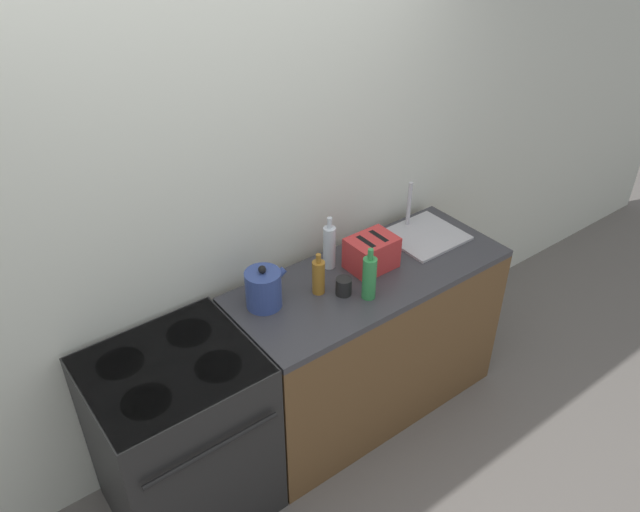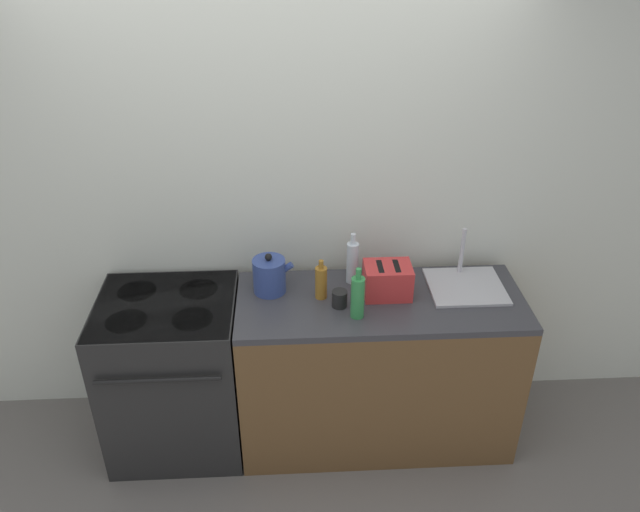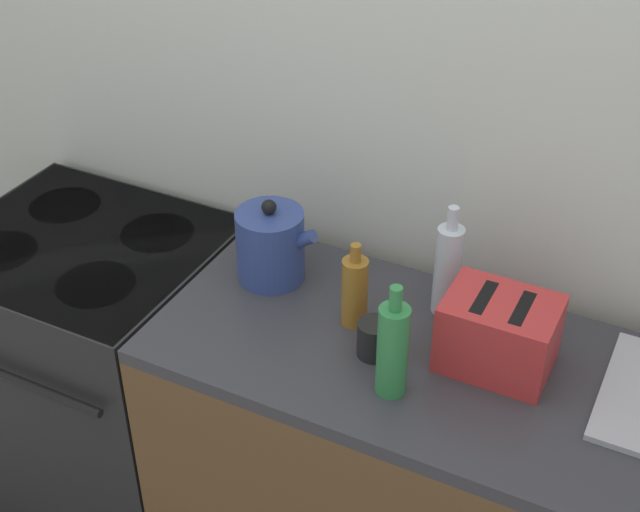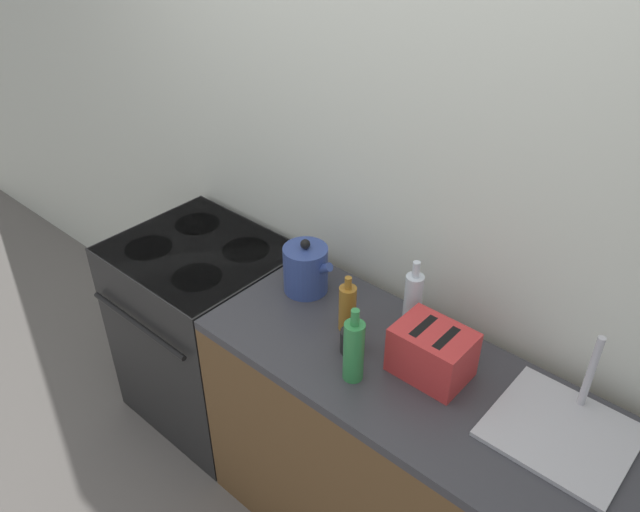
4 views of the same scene
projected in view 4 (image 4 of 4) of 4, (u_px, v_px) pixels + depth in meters
ground_plane at (251, 511)px, 2.67m from camera, size 12.00×12.00×0.00m
wall_back at (362, 185)px, 2.38m from camera, size 8.00×0.05×2.60m
stove at (208, 330)px, 2.93m from camera, size 0.72×0.67×0.94m
counter_block at (402, 466)px, 2.31m from camera, size 1.50×0.61×0.94m
kettle at (306, 269)px, 2.38m from camera, size 0.22×0.17×0.23m
toaster at (432, 352)px, 2.01m from camera, size 0.24×0.18×0.17m
sink_tray at (563, 428)px, 1.84m from camera, size 0.40×0.37×0.28m
bottle_clear at (413, 303)px, 2.16m from camera, size 0.06×0.06×0.29m
bottle_green at (354, 350)px, 1.97m from camera, size 0.07×0.07×0.28m
bottle_amber at (347, 307)px, 2.19m from camera, size 0.06×0.06×0.22m
cup_black at (352, 341)px, 2.11m from camera, size 0.08×0.08×0.09m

